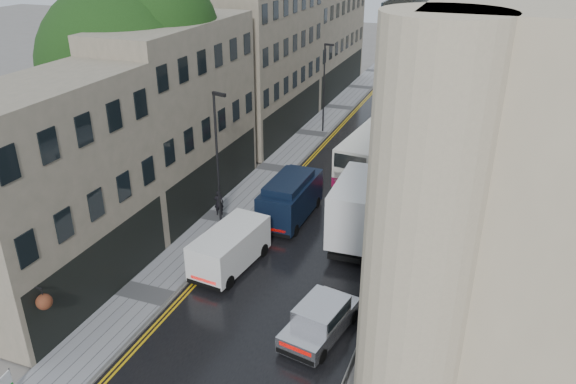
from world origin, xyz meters
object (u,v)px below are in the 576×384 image
Objects in this scene: navy_van at (262,208)px; tree_near at (126,93)px; white_lorry at (334,218)px; lamp_post_near at (217,161)px; silver_hatchback at (285,332)px; tree_far at (227,62)px; lamp_post_far at (324,89)px; white_van at (195,260)px; pedestrian at (219,203)px; cream_bus at (346,158)px.

tree_near is at bearing 173.64° from navy_van.
white_lorry is 7.24m from lamp_post_near.
tree_far is at bearing 131.22° from silver_hatchback.
white_van is at bearing -82.24° from lamp_post_far.
pedestrian reaches higher than silver_hatchback.
cream_bus is 1.45× the size of lamp_post_far.
tree_far is 13.47m from cream_bus.
silver_hatchback is at bearing -59.14° from tree_far.
tree_near is at bearing -177.35° from lamp_post_near.
lamp_post_far is at bearing 97.05° from navy_van.
lamp_post_near is at bearing -112.55° from cream_bus.
tree_far reaches higher than white_lorry.
lamp_post_far reaches higher than white_van.
tree_near is 1.88× the size of lamp_post_far.
navy_van is 0.75× the size of lamp_post_far.
cream_bus is at bearing 77.91° from lamp_post_near.
cream_bus is 15.19m from white_van.
lamp_post_near is (-7.35, 8.60, 3.26)m from silver_hatchback.
lamp_post_near reaches higher than lamp_post_far.
tree_far is (0.30, 13.00, -0.72)m from tree_near.
white_lorry reaches higher than white_van.
white_lorry is at bearing -73.12° from cream_bus.
tree_far is 16.12m from lamp_post_near.
navy_van is 3.47× the size of pedestrian.
pedestrian is 3.38m from lamp_post_near.
white_van is 0.65× the size of lamp_post_far.
cream_bus is 18.13m from silver_hatchback.
white_van is at bearing -40.48° from tree_near.
tree_near is 7.56m from lamp_post_near.
tree_far is at bearing -90.99° from pedestrian.
lamp_post_far reaches higher than navy_van.
lamp_post_near is (6.51, -14.59, -2.16)m from tree_far.
lamp_post_near reaches higher than white_van.
tree_near reaches higher than white_lorry.
lamp_post_far is (7.00, 3.63, -2.42)m from tree_far.
white_van is at bearing -138.45° from white_lorry.
tree_far reaches higher than cream_bus.
tree_near is 1.93× the size of white_lorry.
lamp_post_near reaches higher than silver_hatchback.
silver_hatchback is (2.39, -17.96, -0.67)m from cream_bus.
pedestrian is at bearing 169.73° from navy_van.
white_lorry is 19.60m from lamp_post_far.
lamp_post_far is at bearing -118.18° from pedestrian.
tree_far is at bearing 118.00° from white_van.
white_lorry is 1.31× the size of navy_van.
tree_far reaches higher than pedestrian.
white_van is 6.76m from pedestrian.
lamp_post_near is (-1.39, 5.41, 2.96)m from white_van.
tree_far is at bearing 129.85° from lamp_post_near.
tree_far is at bearing 123.09° from navy_van.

